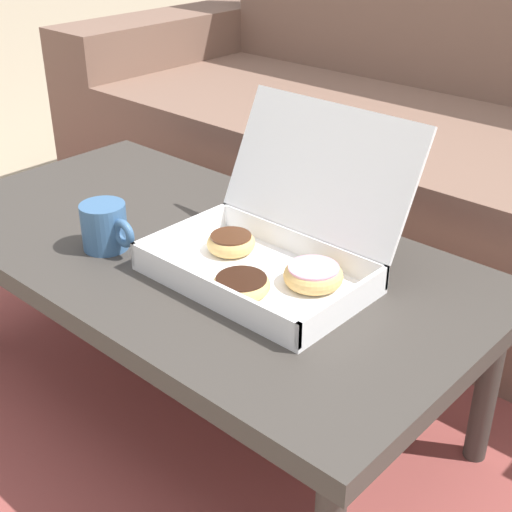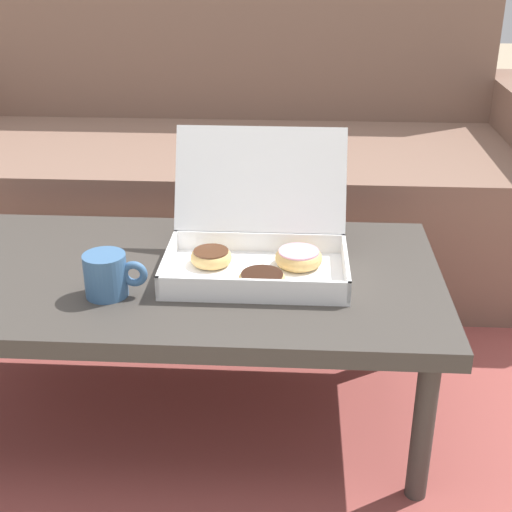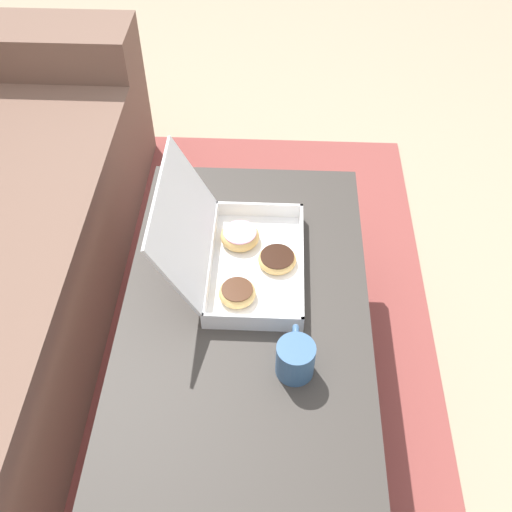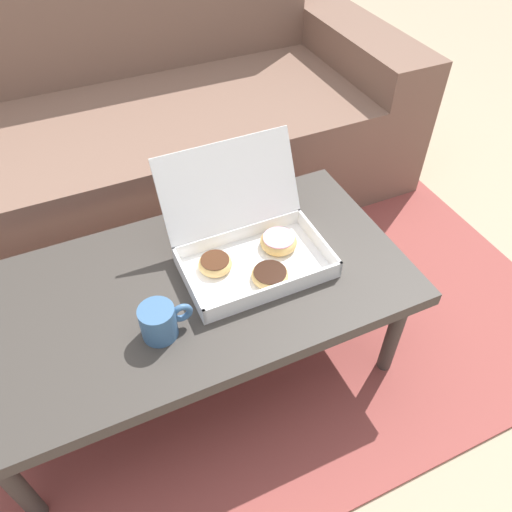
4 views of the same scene
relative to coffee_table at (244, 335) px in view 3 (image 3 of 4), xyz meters
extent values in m
plane|color=tan|center=(0.00, 0.10, -0.36)|extent=(12.00, 12.00, 0.00)
cube|color=#994742|center=(0.00, 0.40, -0.35)|extent=(2.50, 1.95, 0.01)
cube|color=#7A5B4C|center=(1.07, 0.90, -0.06)|extent=(0.24, 0.89, 0.60)
cube|color=#3D3833|center=(0.00, 0.00, 0.02)|extent=(1.18, 0.61, 0.04)
cylinder|color=#3D3833|center=(0.53, -0.25, -0.18)|extent=(0.04, 0.04, 0.35)
cylinder|color=#3D3833|center=(0.53, 0.25, -0.18)|extent=(0.04, 0.04, 0.35)
cube|color=white|center=(0.19, -0.02, 0.04)|extent=(0.39, 0.24, 0.01)
cube|color=white|center=(0.19, -0.14, 0.07)|extent=(0.39, 0.01, 0.05)
cube|color=white|center=(0.19, 0.10, 0.07)|extent=(0.39, 0.01, 0.05)
cube|color=white|center=(-0.01, -0.02, 0.07)|extent=(0.01, 0.24, 0.05)
cube|color=white|center=(0.38, -0.02, 0.07)|extent=(0.01, 0.24, 0.05)
cube|color=white|center=(0.19, 0.15, 0.20)|extent=(0.39, 0.11, 0.22)
torus|color=#E0B266|center=(0.08, 0.02, 0.06)|extent=(0.09, 0.09, 0.03)
cylinder|color=#472614|center=(0.08, 0.02, 0.07)|extent=(0.08, 0.08, 0.01)
torus|color=#E0B266|center=(0.20, -0.07, 0.06)|extent=(0.10, 0.10, 0.03)
cylinder|color=black|center=(0.20, -0.07, 0.07)|extent=(0.09, 0.09, 0.01)
torus|color=#E0B266|center=(0.28, 0.03, 0.06)|extent=(0.10, 0.10, 0.03)
cylinder|color=pink|center=(0.28, 0.03, 0.07)|extent=(0.09, 0.09, 0.02)
cylinder|color=#3D6693|center=(-0.12, -0.12, 0.08)|extent=(0.09, 0.09, 0.09)
torus|color=#3D6693|center=(-0.06, -0.12, 0.09)|extent=(0.06, 0.02, 0.06)
camera|label=1|loc=(0.93, -0.83, 0.68)|focal=50.00mm
camera|label=2|loc=(0.27, -1.40, 0.73)|focal=50.00mm
camera|label=3|loc=(-0.84, -0.07, 1.22)|focal=42.00mm
camera|label=4|loc=(-0.20, -0.87, 1.04)|focal=35.00mm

